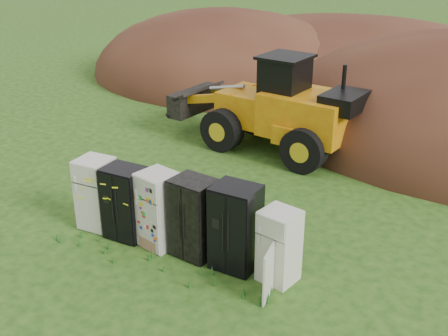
# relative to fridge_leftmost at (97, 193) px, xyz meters

# --- Properties ---
(ground) EXTENTS (120.00, 120.00, 0.00)m
(ground) POSITION_rel_fridge_leftmost_xyz_m (2.50, -0.02, -0.92)
(ground) COLOR #204312
(ground) RESTS_ON ground
(fridge_leftmost) EXTENTS (0.84, 0.81, 1.84)m
(fridge_leftmost) POSITION_rel_fridge_leftmost_xyz_m (0.00, 0.00, 0.00)
(fridge_leftmost) COLOR white
(fridge_leftmost) RESTS_ON ground
(fridge_black_side) EXTENTS (0.95, 0.75, 1.83)m
(fridge_black_side) POSITION_rel_fridge_leftmost_xyz_m (0.95, -0.07, -0.00)
(fridge_black_side) COLOR black
(fridge_black_side) RESTS_ON ground
(fridge_sticker) EXTENTS (0.99, 0.94, 1.87)m
(fridge_sticker) POSITION_rel_fridge_leftmost_xyz_m (1.89, -0.01, 0.02)
(fridge_sticker) COLOR silver
(fridge_sticker) RESTS_ON ground
(fridge_dark_mid) EXTENTS (1.06, 0.91, 1.90)m
(fridge_dark_mid) POSITION_rel_fridge_leftmost_xyz_m (2.83, 0.02, 0.03)
(fridge_dark_mid) COLOR black
(fridge_dark_mid) RESTS_ON ground
(fridge_black_right) EXTENTS (1.01, 0.85, 1.97)m
(fridge_black_right) POSITION_rel_fridge_leftmost_xyz_m (3.90, 0.02, 0.07)
(fridge_black_right) COLOR black
(fridge_black_right) RESTS_ON ground
(fridge_open_door) EXTENTS (0.88, 0.84, 1.66)m
(fridge_open_door) POSITION_rel_fridge_leftmost_xyz_m (4.95, -0.01, -0.09)
(fridge_open_door) COLOR white
(fridge_open_door) RESTS_ON ground
(wheel_loader) EXTENTS (7.06, 3.60, 3.27)m
(wheel_loader) POSITION_rel_fridge_leftmost_xyz_m (1.32, 7.00, 0.72)
(wheel_loader) COLOR #CB8F0D
(wheel_loader) RESTS_ON ground
(dirt_mound_left) EXTENTS (14.37, 10.78, 6.76)m
(dirt_mound_left) POSITION_rel_fridge_leftmost_xyz_m (-3.95, 14.51, -0.92)
(dirt_mound_left) COLOR #3E1E14
(dirt_mound_left) RESTS_ON ground
(dirt_mound_back) EXTENTS (19.82, 13.21, 6.01)m
(dirt_mound_back) POSITION_rel_fridge_leftmost_xyz_m (1.60, 17.52, -0.92)
(dirt_mound_back) COLOR #3E1E14
(dirt_mound_back) RESTS_ON ground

